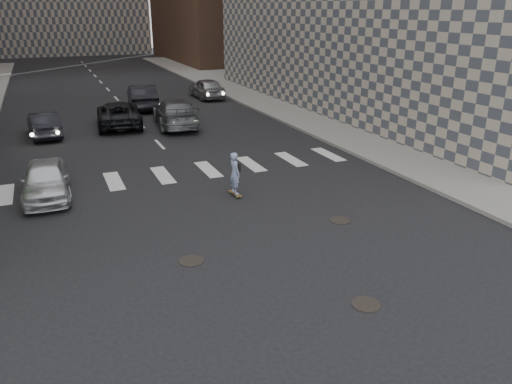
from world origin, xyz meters
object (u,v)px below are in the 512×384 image
(traffic_car_c, at_px, (119,114))
(traffic_car_e, at_px, (142,97))
(traffic_car_a, at_px, (44,124))
(traffic_car_d, at_px, (206,88))
(silver_sedan, at_px, (46,180))
(skateboarder, at_px, (235,173))
(traffic_car_b, at_px, (175,113))

(traffic_car_c, relative_size, traffic_car_e, 1.05)
(traffic_car_a, bearing_deg, traffic_car_d, -149.61)
(silver_sedan, distance_m, traffic_car_d, 21.96)
(skateboarder, distance_m, traffic_car_e, 18.45)
(traffic_car_a, xyz_separation_m, traffic_car_d, (11.85, 8.36, 0.10))
(traffic_car_c, height_order, traffic_car_e, traffic_car_e)
(traffic_car_a, bearing_deg, skateboarder, 111.85)
(traffic_car_c, bearing_deg, traffic_car_d, -130.63)
(skateboarder, bearing_deg, silver_sedan, 154.40)
(traffic_car_a, relative_size, traffic_car_c, 0.78)
(silver_sedan, bearing_deg, traffic_car_e, 69.74)
(traffic_car_b, xyz_separation_m, traffic_car_e, (-0.73, 6.22, 0.02))
(silver_sedan, xyz_separation_m, traffic_car_a, (0.15, 10.02, -0.01))
(traffic_car_c, xyz_separation_m, traffic_car_e, (2.35, 4.96, 0.09))
(silver_sedan, distance_m, traffic_car_c, 11.78)
(traffic_car_a, xyz_separation_m, traffic_car_c, (4.10, 0.96, 0.05))
(silver_sedan, distance_m, traffic_car_b, 12.17)
(silver_sedan, relative_size, traffic_car_b, 0.73)
(traffic_car_c, bearing_deg, skateboarder, 104.93)
(traffic_car_b, bearing_deg, traffic_car_e, -77.11)
(traffic_car_c, bearing_deg, traffic_car_b, 163.35)
(silver_sedan, relative_size, traffic_car_e, 0.81)
(silver_sedan, relative_size, traffic_car_c, 0.77)
(traffic_car_c, bearing_deg, silver_sedan, 74.53)
(silver_sedan, xyz_separation_m, traffic_car_e, (6.60, 15.94, 0.14))
(traffic_car_a, distance_m, traffic_car_c, 4.21)
(traffic_car_b, height_order, traffic_car_d, traffic_car_b)
(traffic_car_d, bearing_deg, silver_sedan, 55.83)
(silver_sedan, xyz_separation_m, traffic_car_c, (4.25, 10.98, 0.04))
(traffic_car_a, height_order, traffic_car_e, traffic_car_e)
(traffic_car_a, distance_m, traffic_car_e, 8.75)
(skateboarder, relative_size, silver_sedan, 0.41)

